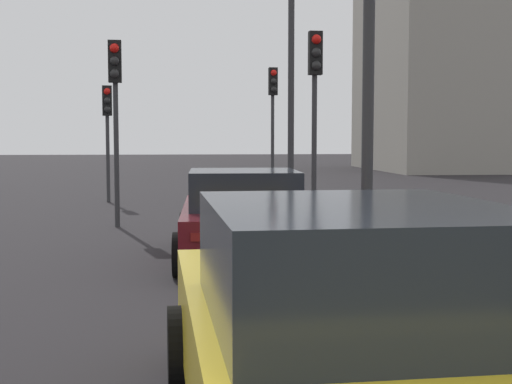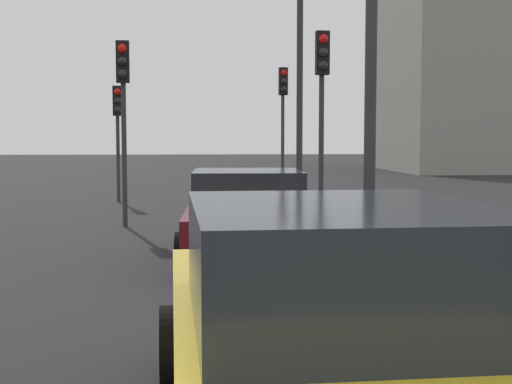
% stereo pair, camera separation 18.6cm
% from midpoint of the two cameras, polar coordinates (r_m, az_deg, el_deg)
% --- Properties ---
extents(car_maroon_lead, '(4.22, 2.23, 1.46)m').
position_cam_midpoint_polar(car_maroon_lead, '(11.01, -0.27, -2.05)').
color(car_maroon_lead, '#510F16').
rests_on(car_maroon_lead, ground_plane).
extents(car_yellow_second, '(4.65, 2.21, 1.59)m').
position_cam_midpoint_polar(car_yellow_second, '(4.22, 7.55, -12.05)').
color(car_yellow_second, gold).
rests_on(car_yellow_second, ground_plane).
extents(traffic_light_near_left, '(0.32, 0.29, 4.06)m').
position_cam_midpoint_polar(traffic_light_near_left, '(15.43, -10.56, 7.97)').
color(traffic_light_near_left, '#2D2D30').
rests_on(traffic_light_near_left, ground_plane).
extents(traffic_light_near_right, '(0.32, 0.29, 4.27)m').
position_cam_midpoint_polar(traffic_light_near_right, '(22.99, 2.49, 7.23)').
color(traffic_light_near_right, '#2D2D30').
rests_on(traffic_light_near_right, ground_plane).
extents(traffic_light_far_left, '(0.32, 0.28, 4.18)m').
position_cam_midpoint_polar(traffic_light_far_left, '(14.70, 5.85, 8.53)').
color(traffic_light_far_left, '#2D2D30').
rests_on(traffic_light_far_left, ground_plane).
extents(traffic_light_far_right, '(0.33, 0.31, 3.53)m').
position_cam_midpoint_polar(traffic_light_far_right, '(21.42, -11.10, 5.98)').
color(traffic_light_far_right, '#2D2D30').
rests_on(traffic_light_far_right, ground_plane).
extents(street_lamp_far, '(0.56, 0.36, 8.10)m').
position_cam_midpoint_polar(street_lamp_far, '(18.13, 3.95, 13.21)').
color(street_lamp_far, '#2D2D30').
rests_on(street_lamp_far, ground_plane).
extents(building_facade_left, '(11.92, 6.15, 11.63)m').
position_cam_midpoint_polar(building_facade_left, '(43.70, 15.01, 9.40)').
color(building_facade_left, gray).
rests_on(building_facade_left, ground_plane).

